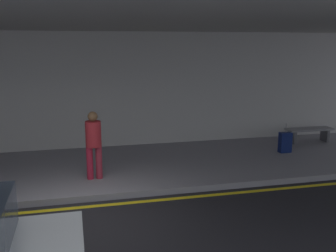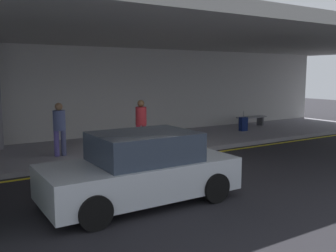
% 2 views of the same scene
% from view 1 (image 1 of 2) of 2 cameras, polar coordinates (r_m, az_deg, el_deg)
% --- Properties ---
extents(ground_plane, '(60.00, 60.00, 0.00)m').
position_cam_1_polar(ground_plane, '(8.07, -12.67, -13.51)').
color(ground_plane, black).
extents(sidewalk, '(26.00, 4.20, 0.15)m').
position_cam_1_polar(sidewalk, '(10.93, -13.05, -6.29)').
color(sidewalk, gray).
rests_on(sidewalk, ground).
extents(lane_stripe_yellow, '(26.00, 0.14, 0.01)m').
position_cam_1_polar(lane_stripe_yellow, '(8.75, -12.78, -11.43)').
color(lane_stripe_yellow, yellow).
rests_on(lane_stripe_yellow, ground).
extents(ceiling_overhang, '(28.00, 13.20, 0.30)m').
position_cam_1_polar(ceiling_overhang, '(9.93, -14.06, 14.56)').
color(ceiling_overhang, '#9A9891').
rests_on(ceiling_overhang, support_column_far_left).
extents(terminal_back_wall, '(26.00, 0.30, 3.80)m').
position_cam_1_polar(terminal_back_wall, '(12.75, -13.58, 4.64)').
color(terminal_back_wall, '#B8B6B2').
rests_on(terminal_back_wall, ground).
extents(person_waiting_for_ride, '(0.38, 0.38, 1.68)m').
position_cam_1_polar(person_waiting_for_ride, '(9.71, -10.72, -2.10)').
color(person_waiting_for_ride, '#A61B31').
rests_on(person_waiting_for_ride, sidewalk).
extents(suitcase_upright_primary, '(0.36, 0.22, 0.90)m').
position_cam_1_polar(suitcase_upright_primary, '(12.58, 16.58, -2.28)').
color(suitcase_upright_primary, '#0C1B50').
rests_on(suitcase_upright_primary, sidewalk).
extents(bench_metal, '(1.60, 0.50, 0.48)m').
position_cam_1_polar(bench_metal, '(14.12, 19.73, -0.82)').
color(bench_metal, slate).
rests_on(bench_metal, sidewalk).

